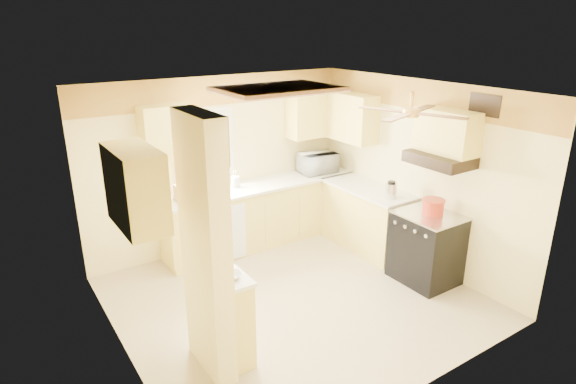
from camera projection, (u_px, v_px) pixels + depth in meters
floor at (294, 298)px, 5.87m from camera, size 4.00×4.00×0.00m
ceiling at (295, 91)px, 5.03m from camera, size 4.00×4.00×0.00m
wall_back at (221, 164)px, 6.94m from camera, size 4.00×0.00×4.00m
wall_front at (425, 271)px, 3.96m from camera, size 4.00×0.00×4.00m
wall_left at (115, 246)px, 4.41m from camera, size 0.00×3.80×3.80m
wall_right at (417, 174)px, 6.50m from camera, size 0.00×3.80×3.80m
wallpaper_border at (218, 90)px, 6.57m from camera, size 4.00×0.02×0.40m
partition_column at (206, 250)px, 4.31m from camera, size 0.20×0.70×2.50m
partition_ledge at (231, 319)px, 4.70m from camera, size 0.25×0.55×0.90m
ledge_top at (229, 276)px, 4.54m from camera, size 0.28×0.58×0.04m
lower_cabinets_back at (262, 214)px, 7.23m from camera, size 3.00×0.60×0.90m
lower_cabinets_right at (367, 219)px, 7.08m from camera, size 0.60×1.40×0.90m
countertop_back at (262, 185)px, 7.07m from camera, size 3.04×0.64×0.04m
countertop_right at (368, 189)px, 6.91m from camera, size 0.64×1.44×0.04m
dishwasher_panel at (227, 234)px, 6.60m from camera, size 0.58×0.02×0.80m
window at (204, 146)px, 6.70m from camera, size 0.92×0.02×1.02m
upper_cab_back_left at (164, 132)px, 6.16m from camera, size 0.60×0.35×0.70m
upper_cab_back_right at (315, 114)px, 7.41m from camera, size 0.90×0.35×0.70m
upper_cab_right at (348, 117)px, 7.18m from camera, size 0.35×1.00×0.70m
upper_cab_left_wall at (136, 188)px, 4.10m from camera, size 0.35×0.75×0.70m
upper_cab_over_stove at (447, 132)px, 5.74m from camera, size 0.35×0.76×0.52m
stove at (426, 247)px, 6.16m from camera, size 0.68×0.77×0.92m
range_hood at (439, 159)px, 5.80m from camera, size 0.50×0.76×0.14m
poster_menu at (214, 185)px, 4.17m from camera, size 0.02×0.42×0.57m
poster_nashville at (217, 252)px, 4.39m from camera, size 0.02×0.42×0.57m
ceiling_light_panel at (278, 90)px, 5.49m from camera, size 1.35×0.95×0.06m
ceiling_fan at (411, 112)px, 5.08m from camera, size 1.15×1.15×0.26m
vent_grate at (485, 105)px, 5.43m from camera, size 0.02×0.40×0.25m
microwave at (318, 163)px, 7.55m from camera, size 0.60×0.43×0.31m
bowl at (232, 276)px, 4.46m from camera, size 0.21×0.21×0.05m
dutch_oven at (433, 206)px, 6.01m from camera, size 0.28×0.28×0.19m
kettle at (391, 190)px, 6.46m from camera, size 0.15×0.15×0.24m
dish_rack at (188, 194)px, 6.42m from camera, size 0.37×0.28×0.21m
utensil_crock at (235, 182)px, 6.90m from camera, size 0.12×0.12×0.24m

